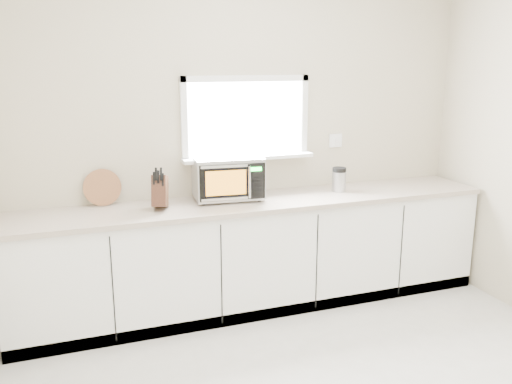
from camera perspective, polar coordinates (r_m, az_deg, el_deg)
name	(u,v)px	position (r m, az deg, el deg)	size (l,w,h in m)	color
back_wall	(246,140)	(4.58, -1.11, 5.46)	(4.00, 0.17, 2.70)	beige
cabinets	(257,255)	(4.53, 0.15, -6.68)	(3.92, 0.60, 0.88)	white
countertop	(258,202)	(4.39, 0.20, -1.08)	(3.92, 0.64, 0.04)	#B5A295
microwave	(227,177)	(4.39, -3.04, 1.64)	(0.57, 0.49, 0.35)	black
knife_block	(160,191)	(4.15, -10.08, 0.14)	(0.17, 0.25, 0.33)	#482B19
cutting_board	(102,187)	(4.35, -15.88, 0.47)	(0.29, 0.29, 0.02)	#9A5F3B
coffee_grinder	(339,179)	(4.70, 8.73, 1.33)	(0.15, 0.15, 0.21)	#B3B5BA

